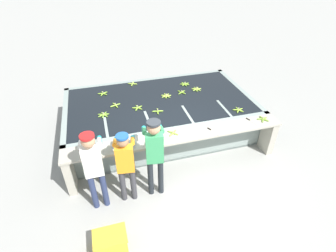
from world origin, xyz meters
TOP-DOWN VIEW (x-y plane):
  - ground_plane at (0.00, 0.00)m, footprint 80.00×80.00m
  - wash_tank at (0.00, 1.79)m, footprint 4.74×2.70m
  - work_ledge at (0.00, 0.23)m, footprint 4.74×0.45m
  - worker_0 at (-1.74, -0.34)m, footprint 0.40×0.72m
  - worker_1 at (-1.18, -0.32)m, footprint 0.47×0.73m
  - worker_2 at (-0.63, -0.32)m, footprint 0.47×0.75m
  - banana_bunch_floating_0 at (1.13, 2.07)m, footprint 0.27×0.28m
  - banana_bunch_floating_1 at (0.68, 2.01)m, footprint 0.25×0.25m
  - banana_bunch_floating_2 at (-0.18, 1.26)m, footprint 0.28×0.28m
  - banana_bunch_floating_3 at (0.92, 2.46)m, footprint 0.28×0.27m
  - banana_bunch_floating_4 at (-0.61, 1.55)m, footprint 0.28×0.27m
  - banana_bunch_floating_5 at (-1.12, 1.82)m, footprint 0.28×0.28m
  - banana_bunch_floating_6 at (-1.36, 2.53)m, footprint 0.27×0.27m
  - banana_bunch_floating_7 at (-0.51, 2.89)m, footprint 0.27×0.27m
  - banana_bunch_floating_8 at (-1.44, 1.46)m, footprint 0.28×0.28m
  - banana_bunch_floating_9 at (0.22, 1.94)m, footprint 0.28×0.28m
  - banana_bunch_floating_10 at (-0.38, 0.80)m, footprint 0.23×0.23m
  - banana_bunch_floating_11 at (1.70, 0.78)m, footprint 0.28×0.27m
  - banana_bunch_ledge_0 at (-0.08, 0.32)m, footprint 0.23×0.23m
  - banana_bunch_ledge_1 at (2.04, 0.26)m, footprint 0.28×0.26m
  - knife_0 at (1.75, 0.30)m, footprint 0.15×0.34m
  - knife_1 at (0.75, 0.19)m, footprint 0.16×0.33m
  - crate at (-1.65, -1.29)m, footprint 0.55×0.39m

SIDE VIEW (x-z plane):
  - ground_plane at x=0.00m, z-range 0.00..0.00m
  - crate at x=-1.65m, z-range 0.00..0.33m
  - wash_tank at x=0.00m, z-range -0.01..0.90m
  - work_ledge at x=0.00m, z-range 0.20..1.10m
  - knife_0 at x=1.75m, z-range 0.91..0.92m
  - knife_1 at x=0.75m, z-range 0.91..0.92m
  - banana_bunch_floating_0 at x=1.13m, z-range 0.88..0.96m
  - banana_bunch_floating_3 at x=0.92m, z-range 0.88..0.96m
  - banana_bunch_floating_8 at x=-1.44m, z-range 0.88..0.96m
  - banana_bunch_floating_9 at x=0.22m, z-range 0.88..0.96m
  - banana_bunch_floating_4 at x=-0.61m, z-range 0.88..0.96m
  - banana_bunch_floating_6 at x=-1.36m, z-range 0.88..0.96m
  - banana_bunch_floating_11 at x=1.70m, z-range 0.88..0.96m
  - banana_bunch_floating_1 at x=0.68m, z-range 0.88..0.96m
  - banana_bunch_floating_2 at x=-0.18m, z-range 0.88..0.96m
  - banana_bunch_floating_5 at x=-1.12m, z-range 0.88..0.96m
  - banana_bunch_floating_7 at x=-0.51m, z-range 0.88..0.96m
  - banana_bunch_floating_10 at x=-0.38m, z-range 0.88..0.96m
  - banana_bunch_ledge_1 at x=2.04m, z-range 0.89..0.96m
  - banana_bunch_ledge_0 at x=-0.08m, z-range 0.89..0.96m
  - worker_1 at x=-1.18m, z-range 0.16..1.74m
  - worker_0 at x=-1.74m, z-range 0.19..1.91m
  - worker_2 at x=-0.63m, z-range 0.20..1.95m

